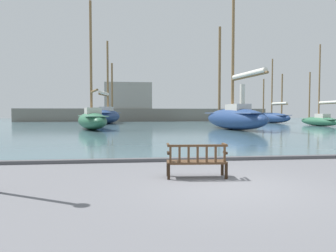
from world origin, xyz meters
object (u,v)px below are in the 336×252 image
object	(u,v)px
sailboat_outer_port	(108,115)
sailboat_mid_port	(92,119)
park_bench	(197,160)
sailboat_mid_starboard	(320,120)
sailboat_outer_starboard	(272,117)
sailboat_far_port	(234,116)

from	to	relation	value
sailboat_outer_port	sailboat_mid_port	bearing A→B (deg)	-90.61
park_bench	sailboat_mid_starboard	size ratio (longest dim) A/B	0.16
sailboat_outer_starboard	sailboat_far_port	bearing A→B (deg)	-125.60
park_bench	sailboat_outer_port	world-z (taller)	sailboat_outer_port
sailboat_mid_starboard	park_bench	bearing A→B (deg)	-128.46
park_bench	sailboat_mid_port	bearing A→B (deg)	104.23
sailboat_mid_starboard	sailboat_outer_starboard	distance (m)	10.98
park_bench	sailboat_far_port	xyz separation A→B (m)	(8.29, 20.86, 0.93)
park_bench	sailboat_far_port	world-z (taller)	sailboat_far_port
sailboat_far_port	sailboat_outer_port	distance (m)	23.15
park_bench	sailboat_mid_port	distance (m)	23.46
sailboat_far_port	sailboat_outer_starboard	xyz separation A→B (m)	(12.65, 17.67, -0.31)
sailboat_mid_starboard	sailboat_outer_port	bearing A→B (deg)	156.79
sailboat_outer_starboard	sailboat_outer_port	world-z (taller)	sailboat_outer_port
sailboat_mid_port	sailboat_outer_port	bearing A→B (deg)	89.39
park_bench	sailboat_outer_starboard	distance (m)	43.86
sailboat_outer_starboard	park_bench	bearing A→B (deg)	-118.53
sailboat_far_port	sailboat_mid_starboard	distance (m)	15.21
park_bench	sailboat_far_port	distance (m)	22.46
sailboat_mid_port	sailboat_outer_starboard	distance (m)	31.03
sailboat_outer_starboard	sailboat_mid_starboard	bearing A→B (deg)	-84.92
sailboat_outer_port	sailboat_far_port	bearing A→B (deg)	-53.17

